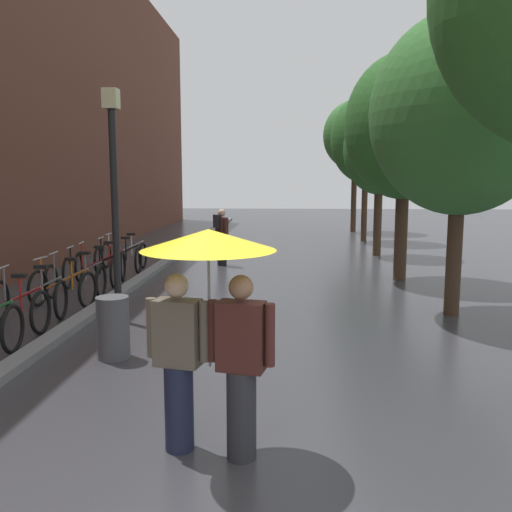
{
  "coord_description": "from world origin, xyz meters",
  "views": [
    {
      "loc": [
        0.3,
        -4.08,
        2.43
      ],
      "look_at": [
        -0.15,
        3.43,
        1.35
      ],
      "focal_mm": 38.15,
      "sensor_mm": 36.0,
      "label": 1
    }
  ],
  "objects": [
    {
      "name": "street_tree_5",
      "position": [
        3.26,
        20.99,
        4.32
      ],
      "size": [
        2.88,
        2.88,
        5.89
      ],
      "color": "#473323",
      "rests_on": "ground"
    },
    {
      "name": "parked_bicycle_3",
      "position": [
        -3.97,
        5.78,
        0.38
      ],
      "size": [
        1.15,
        0.82,
        0.96
      ],
      "color": "black",
      "rests_on": "ground"
    },
    {
      "name": "street_tree_4",
      "position": [
        3.22,
        17.19,
        3.91
      ],
      "size": [
        2.72,
        2.72,
        5.6
      ],
      "color": "#473323",
      "rests_on": "ground"
    },
    {
      "name": "pedestrian_walking_midground",
      "position": [
        -1.57,
        10.93,
        0.85
      ],
      "size": [
        0.45,
        0.51,
        1.58
      ],
      "color": "black",
      "rests_on": "ground"
    },
    {
      "name": "street_tree_1",
      "position": [
        3.24,
        5.65,
        3.51
      ],
      "size": [
        3.12,
        3.12,
        5.26
      ],
      "color": "#473323",
      "rests_on": "ground"
    },
    {
      "name": "ground_plane",
      "position": [
        0.0,
        0.0,
        0.0
      ],
      "size": [
        80.0,
        80.0,
        0.0
      ],
      "primitive_type": "plane",
      "color": "#38383D"
    },
    {
      "name": "parked_bicycle_6",
      "position": [
        -4.13,
        8.37,
        0.38
      ],
      "size": [
        1.17,
        0.85,
        0.96
      ],
      "color": "black",
      "rests_on": "ground"
    },
    {
      "name": "kerb_strip",
      "position": [
        -3.2,
        10.0,
        0.06
      ],
      "size": [
        0.3,
        36.0,
        0.12
      ],
      "primitive_type": "cube",
      "color": "slate",
      "rests_on": "ground"
    },
    {
      "name": "parked_bicycle_4",
      "position": [
        -4.02,
        6.56,
        0.38
      ],
      "size": [
        1.12,
        0.76,
        0.96
      ],
      "color": "black",
      "rests_on": "ground"
    },
    {
      "name": "parked_bicycle_5",
      "position": [
        -4.06,
        7.53,
        0.38
      ],
      "size": [
        1.14,
        0.8,
        0.96
      ],
      "color": "black",
      "rests_on": "ground"
    },
    {
      "name": "parked_bicycle_2",
      "position": [
        -4.12,
        4.82,
        0.38
      ],
      "size": [
        1.15,
        0.81,
        0.96
      ],
      "color": "black",
      "rests_on": "ground"
    },
    {
      "name": "street_lamp_post",
      "position": [
        -2.6,
        4.85,
        2.29
      ],
      "size": [
        0.24,
        0.24,
        3.87
      ],
      "color": "black",
      "rests_on": "ground"
    },
    {
      "name": "litter_bin",
      "position": [
        -2.06,
        2.93,
        0.42
      ],
      "size": [
        0.44,
        0.44,
        0.85
      ],
      "primitive_type": "cylinder",
      "color": "#4C4C51",
      "rests_on": "ground"
    },
    {
      "name": "parked_bicycle_7",
      "position": [
        -4.04,
        9.42,
        0.38
      ],
      "size": [
        1.12,
        0.76,
        0.96
      ],
      "color": "black",
      "rests_on": "ground"
    },
    {
      "name": "parked_bicycle_8",
      "position": [
        -4.16,
        10.33,
        0.38
      ],
      "size": [
        1.09,
        0.72,
        0.96
      ],
      "color": "black",
      "rests_on": "ground"
    },
    {
      "name": "parked_bicycle_1",
      "position": [
        -4.07,
        3.98,
        0.38
      ],
      "size": [
        1.09,
        0.71,
        0.96
      ],
      "color": "black",
      "rests_on": "ground"
    },
    {
      "name": "street_tree_2",
      "position": [
        2.98,
        8.99,
        3.61
      ],
      "size": [
        2.8,
        2.8,
        5.32
      ],
      "color": "#473323",
      "rests_on": "ground"
    },
    {
      "name": "couple_under_umbrella",
      "position": [
        -0.38,
        0.44,
        1.36
      ],
      "size": [
        1.16,
        1.16,
        2.0
      ],
      "color": "#1E233D",
      "rests_on": "ground"
    },
    {
      "name": "street_tree_3",
      "position": [
        3.1,
        13.2,
        3.31
      ],
      "size": [
        2.25,
        2.25,
        4.74
      ],
      "color": "#473323",
      "rests_on": "ground"
    }
  ]
}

